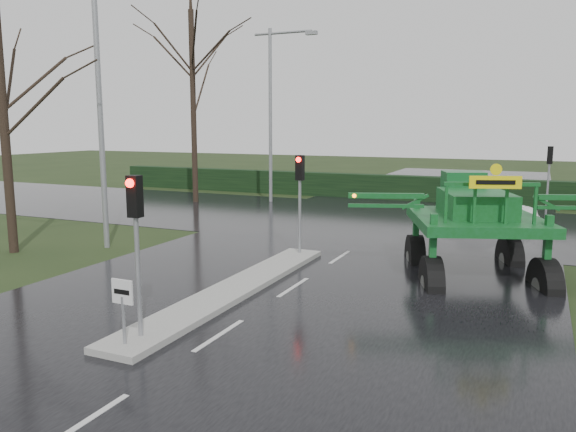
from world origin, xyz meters
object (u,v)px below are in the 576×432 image
at_px(traffic_signal_mid, 300,183).
at_px(crop_sprayer, 433,213).
at_px(street_light_left_near, 105,83).
at_px(street_light_left_far, 275,100).
at_px(traffic_signal_near, 136,221).
at_px(traffic_signal_far, 549,166).
at_px(white_sedan, 490,224).
at_px(keep_left_sign, 123,301).

relative_size(traffic_signal_mid, crop_sprayer, 0.48).
relative_size(street_light_left_near, street_light_left_far, 1.00).
relative_size(traffic_signal_near, crop_sprayer, 0.48).
relative_size(traffic_signal_mid, traffic_signal_far, 1.00).
xyz_separation_m(traffic_signal_mid, crop_sprayer, (4.73, -1.53, -0.53)).
distance_m(traffic_signal_mid, street_light_left_near, 7.83).
bearing_deg(traffic_signal_far, traffic_signal_mid, 58.07).
height_order(street_light_left_near, street_light_left_far, same).
height_order(crop_sprayer, white_sedan, crop_sprayer).
bearing_deg(crop_sprayer, traffic_signal_mid, 142.02).
distance_m(traffic_signal_near, traffic_signal_far, 22.42).
relative_size(keep_left_sign, white_sedan, 0.34).
bearing_deg(crop_sprayer, keep_left_sign, -142.40).
bearing_deg(street_light_left_near, traffic_signal_mid, 12.21).
bearing_deg(keep_left_sign, crop_sprayer, 57.62).
height_order(traffic_signal_mid, white_sedan, traffic_signal_mid).
bearing_deg(street_light_left_far, white_sedan, -12.14).
relative_size(traffic_signal_near, white_sedan, 0.88).
height_order(traffic_signal_mid, street_light_left_near, street_light_left_near).
bearing_deg(white_sedan, keep_left_sign, -178.01).
relative_size(street_light_left_near, white_sedan, 2.50).
bearing_deg(traffic_signal_far, traffic_signal_near, 69.64).
distance_m(traffic_signal_far, white_sedan, 4.41).
distance_m(street_light_left_near, white_sedan, 17.79).
relative_size(crop_sprayer, white_sedan, 1.85).
xyz_separation_m(traffic_signal_near, street_light_left_near, (-6.89, 7.01, 3.40)).
height_order(street_light_left_far, white_sedan, street_light_left_far).
distance_m(traffic_signal_near, traffic_signal_mid, 8.50).
relative_size(traffic_signal_mid, street_light_left_near, 0.35).
relative_size(keep_left_sign, traffic_signal_near, 0.38).
distance_m(traffic_signal_far, street_light_left_far, 15.08).
relative_size(street_light_left_far, white_sedan, 2.50).
bearing_deg(street_light_left_far, traffic_signal_mid, -61.14).
bearing_deg(white_sedan, crop_sprayer, -165.44).
xyz_separation_m(street_light_left_far, crop_sprayer, (11.63, -14.04, -3.93)).
relative_size(traffic_signal_mid, street_light_left_far, 0.35).
distance_m(keep_left_sign, street_light_left_near, 11.32).
bearing_deg(white_sedan, street_light_left_far, 95.91).
bearing_deg(white_sedan, traffic_signal_near, -178.42).
height_order(traffic_signal_far, street_light_left_near, street_light_left_near).
bearing_deg(crop_sprayer, street_light_left_far, 109.60).
relative_size(traffic_signal_far, street_light_left_near, 0.35).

